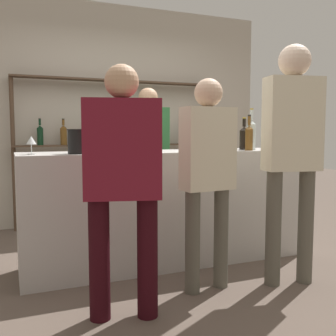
{
  "coord_description": "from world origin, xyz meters",
  "views": [
    {
      "loc": [
        -1.31,
        -3.22,
        1.18
      ],
      "look_at": [
        0.0,
        0.0,
        0.85
      ],
      "focal_mm": 42.0,
      "sensor_mm": 36.0,
      "label": 1
    }
  ],
  "objects_px": {
    "counter_bottle_3": "(143,135)",
    "wine_glass": "(31,141)",
    "counter_bottle_5": "(111,136)",
    "customer_left": "(123,174)",
    "ice_bucket": "(79,141)",
    "customer_center": "(208,167)",
    "cork_jar": "(228,143)",
    "customer_right": "(292,143)",
    "counter_bottle_0": "(251,134)",
    "server_behind_counter": "(148,150)",
    "counter_bottle_1": "(249,137)",
    "counter_bottle_4": "(244,137)",
    "counter_bottle_2": "(212,135)"
  },
  "relations": [
    {
      "from": "counter_bottle_2",
      "to": "customer_left",
      "type": "distance_m",
      "value": 1.38
    },
    {
      "from": "counter_bottle_1",
      "to": "counter_bottle_2",
      "type": "relative_size",
      "value": 0.92
    },
    {
      "from": "ice_bucket",
      "to": "customer_center",
      "type": "relative_size",
      "value": 0.12
    },
    {
      "from": "counter_bottle_3",
      "to": "ice_bucket",
      "type": "relative_size",
      "value": 1.93
    },
    {
      "from": "customer_left",
      "to": "customer_right",
      "type": "relative_size",
      "value": 0.87
    },
    {
      "from": "counter_bottle_4",
      "to": "cork_jar",
      "type": "height_order",
      "value": "counter_bottle_4"
    },
    {
      "from": "counter_bottle_0",
      "to": "customer_right",
      "type": "xyz_separation_m",
      "value": [
        -0.11,
        -0.71,
        -0.06
      ]
    },
    {
      "from": "cork_jar",
      "to": "customer_right",
      "type": "bearing_deg",
      "value": -86.74
    },
    {
      "from": "counter_bottle_0",
      "to": "ice_bucket",
      "type": "bearing_deg",
      "value": -179.3
    },
    {
      "from": "counter_bottle_2",
      "to": "ice_bucket",
      "type": "distance_m",
      "value": 1.21
    },
    {
      "from": "counter_bottle_3",
      "to": "ice_bucket",
      "type": "distance_m",
      "value": 0.58
    },
    {
      "from": "counter_bottle_1",
      "to": "counter_bottle_2",
      "type": "distance_m",
      "value": 0.33
    },
    {
      "from": "counter_bottle_4",
      "to": "counter_bottle_1",
      "type": "bearing_deg",
      "value": -108.81
    },
    {
      "from": "counter_bottle_2",
      "to": "counter_bottle_5",
      "type": "distance_m",
      "value": 0.91
    },
    {
      "from": "cork_jar",
      "to": "counter_bottle_4",
      "type": "bearing_deg",
      "value": -17.14
    },
    {
      "from": "customer_left",
      "to": "counter_bottle_5",
      "type": "bearing_deg",
      "value": 4.93
    },
    {
      "from": "counter_bottle_5",
      "to": "customer_center",
      "type": "bearing_deg",
      "value": -59.23
    },
    {
      "from": "counter_bottle_2",
      "to": "cork_jar",
      "type": "xyz_separation_m",
      "value": [
        0.22,
        0.1,
        -0.07
      ]
    },
    {
      "from": "customer_center",
      "to": "counter_bottle_2",
      "type": "bearing_deg",
      "value": -36.41
    },
    {
      "from": "counter_bottle_2",
      "to": "counter_bottle_5",
      "type": "bearing_deg",
      "value": 166.35
    },
    {
      "from": "counter_bottle_4",
      "to": "ice_bucket",
      "type": "height_order",
      "value": "counter_bottle_4"
    },
    {
      "from": "counter_bottle_3",
      "to": "wine_glass",
      "type": "relative_size",
      "value": 2.66
    },
    {
      "from": "server_behind_counter",
      "to": "customer_right",
      "type": "relative_size",
      "value": 0.91
    },
    {
      "from": "counter_bottle_3",
      "to": "customer_left",
      "type": "height_order",
      "value": "customer_left"
    },
    {
      "from": "counter_bottle_4",
      "to": "server_behind_counter",
      "type": "distance_m",
      "value": 1.15
    },
    {
      "from": "customer_right",
      "to": "counter_bottle_2",
      "type": "bearing_deg",
      "value": 30.17
    },
    {
      "from": "counter_bottle_1",
      "to": "customer_center",
      "type": "relative_size",
      "value": 0.21
    },
    {
      "from": "wine_glass",
      "to": "customer_left",
      "type": "distance_m",
      "value": 0.96
    },
    {
      "from": "counter_bottle_5",
      "to": "customer_left",
      "type": "xyz_separation_m",
      "value": [
        -0.19,
        -1.05,
        -0.22
      ]
    },
    {
      "from": "counter_bottle_1",
      "to": "wine_glass",
      "type": "bearing_deg",
      "value": 177.01
    },
    {
      "from": "counter_bottle_1",
      "to": "wine_glass",
      "type": "height_order",
      "value": "counter_bottle_1"
    },
    {
      "from": "counter_bottle_1",
      "to": "customer_center",
      "type": "height_order",
      "value": "customer_center"
    },
    {
      "from": "server_behind_counter",
      "to": "customer_center",
      "type": "distance_m",
      "value": 1.64
    },
    {
      "from": "counter_bottle_4",
      "to": "wine_glass",
      "type": "relative_size",
      "value": 2.22
    },
    {
      "from": "cork_jar",
      "to": "customer_left",
      "type": "relative_size",
      "value": 0.08
    },
    {
      "from": "counter_bottle_5",
      "to": "ice_bucket",
      "type": "height_order",
      "value": "counter_bottle_5"
    },
    {
      "from": "counter_bottle_4",
      "to": "wine_glass",
      "type": "height_order",
      "value": "counter_bottle_4"
    },
    {
      "from": "counter_bottle_0",
      "to": "customer_center",
      "type": "bearing_deg",
      "value": -142.68
    },
    {
      "from": "server_behind_counter",
      "to": "customer_left",
      "type": "distance_m",
      "value": 2.01
    },
    {
      "from": "counter_bottle_5",
      "to": "server_behind_counter",
      "type": "relative_size",
      "value": 0.2
    },
    {
      "from": "wine_glass",
      "to": "customer_left",
      "type": "xyz_separation_m",
      "value": [
        0.48,
        -0.81,
        -0.19
      ]
    },
    {
      "from": "server_behind_counter",
      "to": "customer_right",
      "type": "distance_m",
      "value": 1.85
    },
    {
      "from": "counter_bottle_0",
      "to": "ice_bucket",
      "type": "height_order",
      "value": "counter_bottle_0"
    },
    {
      "from": "counter_bottle_4",
      "to": "counter_bottle_5",
      "type": "bearing_deg",
      "value": 172.47
    },
    {
      "from": "counter_bottle_3",
      "to": "counter_bottle_4",
      "type": "relative_size",
      "value": 1.2
    },
    {
      "from": "customer_center",
      "to": "counter_bottle_3",
      "type": "bearing_deg",
      "value": 15.35
    },
    {
      "from": "customer_left",
      "to": "customer_right",
      "type": "bearing_deg",
      "value": -71.88
    },
    {
      "from": "ice_bucket",
      "to": "customer_left",
      "type": "relative_size",
      "value": 0.12
    },
    {
      "from": "customer_left",
      "to": "customer_center",
      "type": "height_order",
      "value": "customer_left"
    },
    {
      "from": "counter_bottle_0",
      "to": "counter_bottle_2",
      "type": "xyz_separation_m",
      "value": [
        -0.38,
        0.06,
        -0.01
      ]
    }
  ]
}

